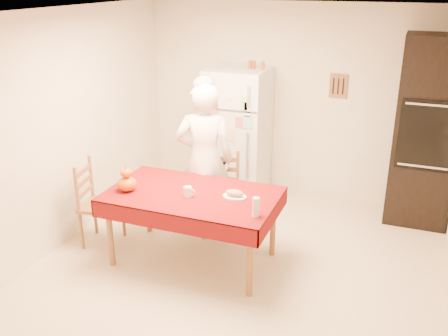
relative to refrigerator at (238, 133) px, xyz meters
The scene contains 17 objects.
floor 2.16m from the refrigerator, 70.93° to the right, with size 4.50×4.50×0.00m, color #CAB192.
room_shell 2.13m from the refrigerator, 70.89° to the right, with size 4.02×4.52×2.51m.
refrigerator is the anchor object (origin of this frame).
oven_cabinet 2.29m from the refrigerator, ahead, with size 0.70×0.62×2.20m.
dining_table 1.79m from the refrigerator, 85.19° to the right, with size 1.70×1.00×0.76m.
chair_far 1.14m from the refrigerator, 80.35° to the right, with size 0.51×0.50×0.95m.
chair_left 2.10m from the refrigerator, 118.92° to the right, with size 0.47×0.49×0.95m.
seated_woman 1.14m from the refrigerator, 89.39° to the right, with size 0.64×0.42×1.75m, color white.
coffee_mug 1.87m from the refrigerator, 85.68° to the right, with size 0.08×0.08×0.10m, color white.
pumpkin_lower 2.02m from the refrigerator, 103.99° to the right, with size 0.20×0.20×0.15m, color #D15604.
pumpkin_upper 2.02m from the refrigerator, 103.99° to the right, with size 0.12×0.12×0.09m, color #E44F05.
wine_glass 2.22m from the refrigerator, 66.26° to the right, with size 0.07×0.07×0.18m, color silver.
bread_plate 1.83m from the refrigerator, 71.43° to the right, with size 0.24×0.24×0.02m, color white.
bread_loaf 1.82m from the refrigerator, 71.43° to the right, with size 0.18×0.10×0.06m, color tan.
spice_jar_left 0.91m from the refrigerator, 20.91° to the left, with size 0.05×0.05×0.10m, color #934A1A.
spice_jar_mid 0.92m from the refrigerator, 15.16° to the left, with size 0.05×0.05×0.10m, color brown.
spice_jar_right 0.95m from the refrigerator, ahead, with size 0.05×0.05×0.10m, color #92511A.
Camera 1 is at (1.42, -4.03, 2.79)m, focal length 40.00 mm.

